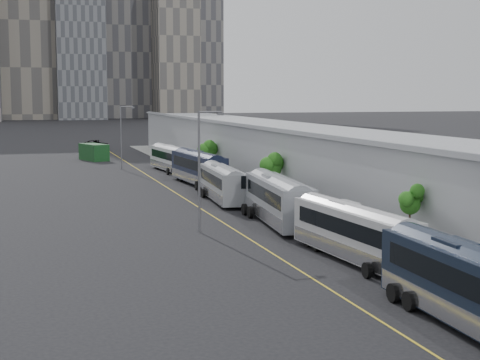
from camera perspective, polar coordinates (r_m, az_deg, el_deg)
name	(u,v)px	position (r m, az deg, el deg)	size (l,w,h in m)	color
sidewalk	(312,205)	(69.96, 5.59, -1.96)	(10.00, 170.00, 0.12)	gray
lane_line	(204,211)	(66.73, -2.79, -2.40)	(0.12, 160.00, 0.02)	gold
depot	(351,168)	(71.13, 8.60, 0.94)	(12.45, 160.40, 7.20)	gray
skyline	(50,0)	(335.90, -14.51, 13.34)	(145.00, 64.00, 120.00)	slate
bus_1	(473,295)	(34.77, 17.65, -8.49)	(2.94, 13.03, 3.79)	black
bus_2	(353,237)	(47.20, 8.80, -4.40)	(3.42, 12.42, 3.59)	silver
bus_3	(278,204)	(59.68, 3.00, -1.88)	(3.96, 13.54, 3.90)	gray
bus_4	(223,187)	(72.25, -1.36, -0.51)	(3.22, 12.25, 3.54)	#91949A
bus_5	(198,171)	(85.83, -3.24, 0.72)	(3.70, 13.52, 3.90)	#161C32
bus_6	(170,161)	(101.26, -5.42, 1.51)	(3.54, 12.23, 3.52)	white
tree_1	(410,203)	(47.52, 13.06, -1.72)	(1.32, 1.32, 4.48)	black
tree_2	(271,165)	(70.77, 2.42, 1.13)	(2.04, 2.04, 4.74)	black
tree_3	(207,150)	(94.37, -2.58, 2.32)	(2.32, 2.32, 4.56)	black
street_lamp_near	(201,163)	(55.73, -3.01, 1.33)	(2.04, 0.22, 9.28)	#59595E
street_lamp_far	(122,133)	(104.37, -9.11, 3.62)	(2.04, 0.22, 8.90)	#59595E
shipping_container	(94,152)	(119.94, -11.27, 2.13)	(2.62, 5.93, 2.64)	#133E19
suv	(97,145)	(144.63, -11.05, 2.71)	(2.94, 6.37, 1.77)	black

